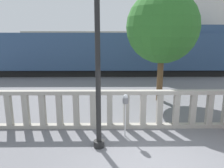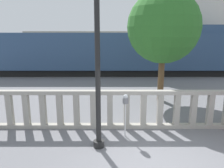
{
  "view_description": "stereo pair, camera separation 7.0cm",
  "coord_description": "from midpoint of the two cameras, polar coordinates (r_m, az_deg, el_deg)",
  "views": [
    {
      "loc": [
        -1.2,
        -5.0,
        3.37
      ],
      "look_at": [
        -1.11,
        3.47,
        1.42
      ],
      "focal_mm": 35.0,
      "sensor_mm": 36.0,
      "label": 1
    },
    {
      "loc": [
        -1.13,
        -5.0,
        3.37
      ],
      "look_at": [
        -1.11,
        3.47,
        1.42
      ],
      "focal_mm": 35.0,
      "sensor_mm": 36.0,
      "label": 2
    }
  ],
  "objects": [
    {
      "name": "tree_right",
      "position": [
        18.37,
        11.21,
        12.98
      ],
      "size": [
        3.45,
        3.45,
        5.2
      ],
      "color": "brown",
      "rests_on": "ground"
    },
    {
      "name": "building_block",
      "position": [
        25.5,
        21.64,
        16.75
      ],
      "size": [
        11.44,
        7.22,
        10.9
      ],
      "color": "beige",
      "rests_on": "ground"
    },
    {
      "name": "parking_meter",
      "position": [
        7.15,
        3.26,
        -4.74
      ],
      "size": [
        0.19,
        0.19,
        1.46
      ],
      "color": "silver",
      "rests_on": "ground"
    },
    {
      "name": "balustrade",
      "position": [
        8.02,
        7.86,
        -6.57
      ],
      "size": [
        14.35,
        0.24,
        1.41
      ],
      "color": "#9E998E",
      "rests_on": "ground"
    },
    {
      "name": "train_far",
      "position": [
        34.68,
        -2.28,
        10.62
      ],
      "size": [
        24.06,
        3.09,
        4.37
      ],
      "color": "black",
      "rests_on": "ground"
    },
    {
      "name": "lamppost",
      "position": [
        6.09,
        -4.16,
        11.71
      ],
      "size": [
        0.37,
        0.37,
        5.81
      ],
      "color": "black",
      "rests_on": "ground"
    },
    {
      "name": "tree_left",
      "position": [
        11.18,
        12.87,
        14.27
      ],
      "size": [
        3.53,
        3.53,
        5.47
      ],
      "color": "brown",
      "rests_on": "ground"
    },
    {
      "name": "train_near",
      "position": [
        18.5,
        -0.36,
        8.17
      ],
      "size": [
        19.17,
        3.03,
        4.07
      ],
      "color": "black",
      "rests_on": "ground"
    },
    {
      "name": "ground_plane",
      "position": [
        6.14,
        11.18,
        -20.58
      ],
      "size": [
        160.0,
        160.0,
        0.0
      ],
      "primitive_type": "plane",
      "color": "slate"
    }
  ]
}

